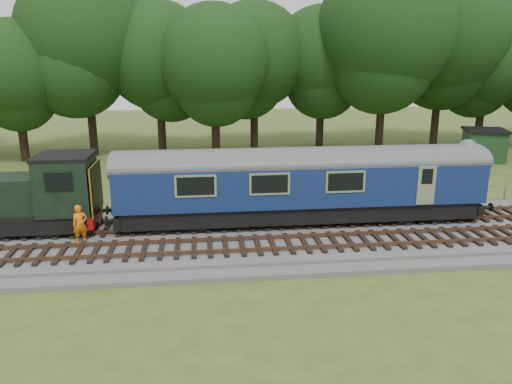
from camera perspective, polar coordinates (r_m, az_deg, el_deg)
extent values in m
plane|color=#3B5720|center=(24.38, 7.95, -5.18)|extent=(120.00, 120.00, 0.00)
cube|color=#4C4C4F|center=(24.32, 7.96, -4.79)|extent=(70.00, 7.00, 0.35)
cube|color=brown|center=(24.84, 7.60, -3.57)|extent=(66.50, 0.07, 0.14)
cube|color=brown|center=(26.16, 6.85, -2.56)|extent=(66.50, 0.07, 0.14)
cube|color=brown|center=(22.13, 9.48, -6.06)|extent=(66.50, 0.07, 0.14)
cube|color=brown|center=(23.42, 8.53, -4.80)|extent=(66.50, 0.07, 0.14)
cube|color=black|center=(25.12, 5.16, -1.91)|extent=(17.46, 2.52, 0.85)
cube|color=navy|center=(24.74, 5.24, 1.24)|extent=(18.00, 2.80, 2.05)
cube|color=yellow|center=(28.07, 23.56, 0.92)|extent=(0.06, 2.74, 1.30)
cube|color=black|center=(27.02, 17.72, -1.80)|extent=(2.60, 2.00, 0.55)
cube|color=black|center=(24.71, -8.63, -2.81)|extent=(2.60, 2.00, 0.55)
cube|color=black|center=(26.38, -27.21, -2.87)|extent=(8.73, 2.39, 0.85)
cube|color=black|center=(24.98, -20.80, 0.84)|extent=(2.40, 2.55, 2.60)
cube|color=#A50C0D|center=(25.14, -17.85, -2.60)|extent=(0.25, 2.60, 0.55)
cube|color=yellow|center=(24.73, -17.80, 0.49)|extent=(0.06, 2.55, 2.30)
imported|color=orange|center=(23.57, -19.46, -3.49)|extent=(0.76, 0.65, 1.76)
cube|color=#1A391F|center=(45.62, 24.59, 4.80)|extent=(3.63, 3.63, 2.44)
cube|color=black|center=(45.43, 24.77, 6.43)|extent=(3.99, 3.99, 0.19)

